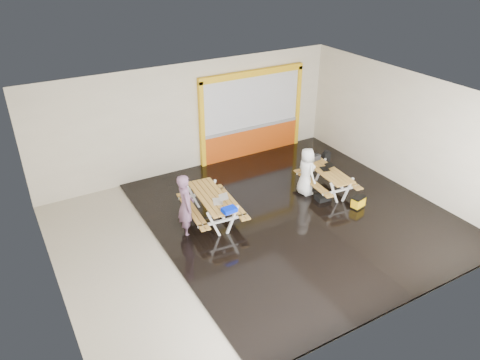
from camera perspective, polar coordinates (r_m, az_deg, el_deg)
room at (r=11.26m, az=2.28°, el=1.46°), size 10.02×8.02×3.52m
deck at (r=12.74m, az=6.92°, el=-4.20°), size 7.50×7.98×0.05m
kiosk at (r=15.51m, az=1.49°, el=8.02°), size 3.88×0.16×3.00m
picnic_table_left at (r=12.09m, az=-3.55°, el=-2.74°), size 1.51×2.09×0.79m
picnic_table_right at (r=13.69m, az=10.88°, el=0.53°), size 1.39×1.93×0.73m
person_left at (r=11.56m, az=-6.80°, el=-3.16°), size 0.54×0.70×1.71m
person_right at (r=13.37m, az=8.30°, el=1.05°), size 0.50×0.74×1.45m
laptop_left at (r=11.70m, az=-2.54°, el=-2.48°), size 0.48×0.46×0.16m
laptop_right at (r=13.68m, az=10.75°, el=1.55°), size 0.42×0.39×0.15m
blue_pouch at (r=11.28m, az=-1.35°, el=-3.75°), size 0.36×0.26×0.10m
toolbox at (r=14.14m, az=9.29°, el=2.77°), size 0.38×0.22×0.21m
backpack at (r=14.60m, az=10.71°, el=2.87°), size 0.27×0.19×0.42m
dark_case at (r=13.42m, az=10.32°, el=-2.15°), size 0.43×0.34×0.15m
fluke_bag at (r=13.22m, az=14.56°, el=-2.72°), size 0.44×0.34×0.34m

